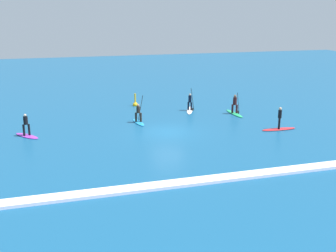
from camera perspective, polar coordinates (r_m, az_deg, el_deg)
The scene contains 8 objects.
ground_plane at distance 32.59m, azimuth 0.00°, elevation -0.85°, with size 120.00×120.00×0.00m, color navy.
surfer_on_blue_board at distance 35.27m, azimuth -4.18°, elevation 1.14°, with size 0.93×2.54×2.38m.
surfer_on_white_board at distance 39.62m, azimuth 3.11°, elevation 2.78°, with size 1.69×3.25×2.29m.
surfer_on_green_board at distance 38.76m, azimuth 9.38°, elevation 2.41°, with size 0.75×3.24×2.07m.
surfer_on_red_board at distance 34.34m, azimuth 15.40°, elevation 0.17°, with size 3.01×0.75×1.89m.
surfer_on_purple_board at distance 33.17m, azimuth -19.32°, elevation -0.56°, with size 2.16×2.44×1.80m.
marker_buoy at distance 41.82m, azimuth -4.64°, elevation 3.16°, with size 0.50×0.50×1.42m.
wave_crest at distance 23.56m, azimuth 6.94°, elevation -7.40°, with size 25.79×0.90×0.18m, color white.
Camera 1 is at (-8.69, -30.00, 9.30)m, focal length 43.23 mm.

